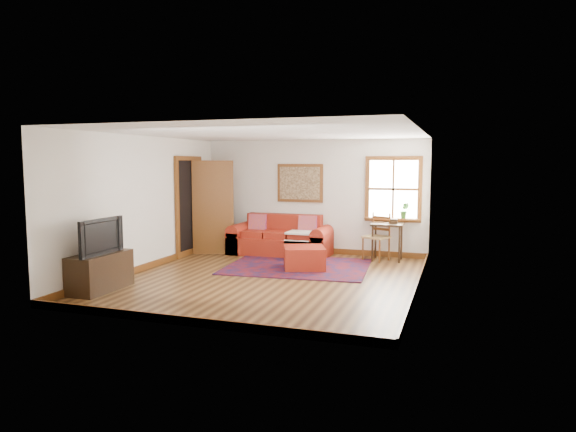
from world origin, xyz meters
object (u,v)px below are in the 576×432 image
(red_leather_sofa, at_px, (281,241))
(side_table, at_px, (387,230))
(ladder_back_chair, at_px, (378,235))
(media_cabinet, at_px, (100,272))
(red_ottoman, at_px, (304,258))

(red_leather_sofa, xyz_separation_m, side_table, (2.31, 0.01, 0.35))
(ladder_back_chair, height_order, media_cabinet, ladder_back_chair)
(red_ottoman, xyz_separation_m, ladder_back_chair, (1.18, 1.34, 0.31))
(red_leather_sofa, height_order, red_ottoman, red_leather_sofa)
(red_leather_sofa, bearing_deg, media_cabinet, -112.51)
(side_table, height_order, media_cabinet, side_table)
(red_ottoman, distance_m, media_cabinet, 3.64)
(red_leather_sofa, height_order, side_table, red_leather_sofa)
(red_leather_sofa, relative_size, red_ottoman, 2.95)
(side_table, relative_size, media_cabinet, 0.71)
(red_ottoman, xyz_separation_m, media_cabinet, (-2.57, -2.58, 0.08))
(red_ottoman, height_order, ladder_back_chair, ladder_back_chair)
(ladder_back_chair, xyz_separation_m, media_cabinet, (-3.75, -3.91, -0.23))
(red_ottoman, height_order, side_table, side_table)
(side_table, xyz_separation_m, media_cabinet, (-3.94, -3.94, -0.34))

